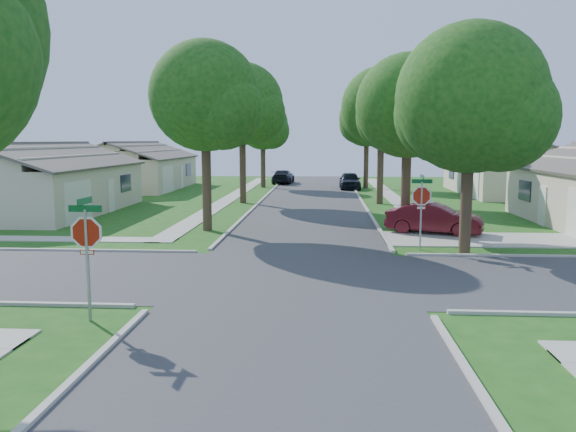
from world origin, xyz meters
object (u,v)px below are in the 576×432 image
(car_curb_east, at_px, (350,180))
(car_curb_west, at_px, (283,177))
(stop_sign_sw, at_px, (86,238))
(tree_e_far, at_px, (367,122))
(tree_e_near, at_px, (409,111))
(house_nw_far, at_px, (136,172))
(stop_sign_ne, at_px, (421,199))
(tree_w_mid, at_px, (243,108))
(tree_w_near, at_px, (206,101))
(tree_e_mid, at_px, (382,111))
(car_driveway, at_px, (434,218))
(house_nw_near, at_px, (41,187))
(house_ne_far, at_px, (511,175))
(tree_w_far, at_px, (263,127))
(tree_ne_corner, at_px, (472,105))

(car_curb_east, distance_m, car_curb_west, 8.77)
(stop_sign_sw, xyz_separation_m, tree_e_far, (9.45, 38.71, 3.95))
(tree_e_near, distance_m, car_curb_west, 31.19)
(stop_sign_sw, xyz_separation_m, car_curb_east, (7.90, 37.45, -1.27))
(house_nw_far, bearing_deg, stop_sign_ne, -52.84)
(house_nw_far, bearing_deg, tree_w_mid, -44.07)
(car_curb_east, bearing_deg, car_curb_west, 136.38)
(tree_w_near, bearing_deg, tree_e_far, 69.40)
(tree_w_near, bearing_deg, tree_e_mid, 51.92)
(car_driveway, bearing_deg, tree_e_mid, 25.71)
(stop_sign_sw, bearing_deg, tree_w_mid, 89.87)
(tree_e_near, distance_m, tree_e_far, 25.00)
(car_driveway, height_order, car_curb_east, car_curb_east)
(house_nw_near, bearing_deg, tree_w_mid, 27.90)
(house_ne_far, bearing_deg, tree_e_far, 155.97)
(stop_sign_ne, xyz_separation_m, car_driveway, (1.30, 4.00, -1.31))
(car_curb_west, bearing_deg, house_nw_near, 65.24)
(tree_w_far, relative_size, car_driveway, 1.85)
(tree_e_near, xyz_separation_m, tree_ne_corner, (1.61, -4.80, -0.05))
(tree_e_far, xyz_separation_m, car_curb_east, (-1.55, -1.25, -5.22))
(stop_sign_ne, bearing_deg, house_ne_far, 65.07)
(tree_e_mid, distance_m, car_driveway, 13.55)
(tree_ne_corner, bearing_deg, house_nw_near, 154.23)
(tree_e_near, bearing_deg, tree_e_far, 90.00)
(tree_e_near, bearing_deg, house_nw_far, 132.06)
(stop_sign_sw, distance_m, stop_sign_ne, 13.29)
(house_ne_far, bearing_deg, house_nw_near, -156.36)
(tree_e_near, height_order, house_nw_far, tree_e_near)
(tree_w_far, height_order, car_driveway, tree_w_far)
(car_curb_west, bearing_deg, tree_e_far, 152.72)
(tree_e_mid, xyz_separation_m, tree_w_near, (-9.40, -12.00, -0.14))
(stop_sign_ne, height_order, tree_e_mid, tree_e_mid)
(car_driveway, relative_size, car_curb_east, 0.97)
(tree_w_far, height_order, house_nw_near, tree_w_far)
(tree_w_far, relative_size, tree_ne_corner, 0.93)
(house_nw_near, bearing_deg, car_curb_east, 42.78)
(tree_e_near, xyz_separation_m, house_nw_far, (-20.74, 22.99, -4.13))
(stop_sign_sw, distance_m, car_driveway, 17.20)
(tree_e_far, distance_m, car_driveway, 25.88)
(car_driveway, bearing_deg, house_nw_far, 63.29)
(stop_sign_ne, bearing_deg, tree_e_near, 89.32)
(tree_w_far, bearing_deg, car_driveway, -67.17)
(tree_ne_corner, bearing_deg, car_curb_east, 96.32)
(tree_w_far, xyz_separation_m, house_nw_far, (-11.34, -2.01, -3.99))
(tree_e_far, height_order, tree_ne_corner, tree_e_far)
(house_ne_far, bearing_deg, car_curb_east, 163.63)
(house_nw_far, bearing_deg, tree_w_near, -63.73)
(house_nw_near, relative_size, car_curb_west, 2.91)
(stop_sign_sw, relative_size, tree_e_mid, 0.32)
(tree_w_mid, xyz_separation_m, tree_ne_corner, (11.00, -16.80, -0.90))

